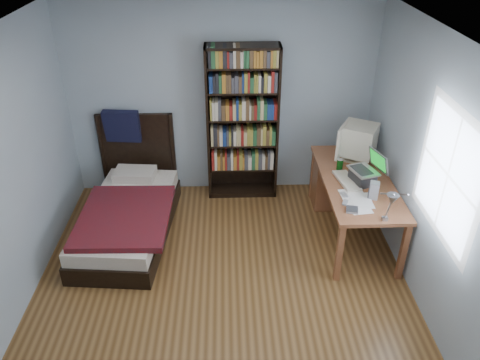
{
  "coord_description": "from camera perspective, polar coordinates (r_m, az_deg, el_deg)",
  "views": [
    {
      "loc": [
        0.06,
        -3.41,
        3.39
      ],
      "look_at": [
        0.2,
        0.73,
        0.91
      ],
      "focal_mm": 35.0,
      "sensor_mm": 36.0,
      "label": 1
    }
  ],
  "objects": [
    {
      "name": "crt_monitor",
      "position": [
        5.64,
        14.06,
        4.72
      ],
      "size": [
        0.55,
        0.5,
        0.46
      ],
      "color": "beige",
      "rests_on": "desk"
    },
    {
      "name": "phone_grey",
      "position": [
        4.89,
        12.69,
        -2.69
      ],
      "size": [
        0.08,
        0.1,
        0.02
      ],
      "primitive_type": "cube",
      "rotation": [
        0.0,
        0.0,
        -0.42
      ],
      "color": "gray",
      "rests_on": "desk"
    },
    {
      "name": "external_drive",
      "position": [
        4.79,
        13.5,
        -3.56
      ],
      "size": [
        0.14,
        0.14,
        0.02
      ],
      "primitive_type": "cube",
      "rotation": [
        0.0,
        0.0,
        -0.23
      ],
      "color": "gray",
      "rests_on": "desk"
    },
    {
      "name": "desk",
      "position": [
        5.89,
        12.58,
        -0.17
      ],
      "size": [
        0.75,
        1.69,
        0.73
      ],
      "color": "brown",
      "rests_on": "floor"
    },
    {
      "name": "phone_silver",
      "position": [
        5.01,
        12.6,
        -1.81
      ],
      "size": [
        0.07,
        0.11,
        0.02
      ],
      "primitive_type": "cube",
      "rotation": [
        0.0,
        0.0,
        0.21
      ],
      "color": "silver",
      "rests_on": "desk"
    },
    {
      "name": "mouse",
      "position": [
        5.55,
        13.4,
        1.56
      ],
      "size": [
        0.07,
        0.11,
        0.04
      ],
      "primitive_type": "ellipsoid",
      "color": "silver",
      "rests_on": "desk"
    },
    {
      "name": "soda_can",
      "position": [
        5.47,
        12.07,
        1.86
      ],
      "size": [
        0.07,
        0.07,
        0.13
      ],
      "primitive_type": "cylinder",
      "color": "#07350C",
      "rests_on": "desk"
    },
    {
      "name": "laptop",
      "position": [
        5.25,
        14.93,
        0.7
      ],
      "size": [
        0.4,
        0.37,
        0.39
      ],
      "color": "#2D2D30",
      "rests_on": "desk"
    },
    {
      "name": "room",
      "position": [
        4.02,
        -2.07,
        -1.18
      ],
      "size": [
        4.2,
        4.24,
        2.5
      ],
      "color": "#58381A",
      "rests_on": "ground"
    },
    {
      "name": "speaker",
      "position": [
        5.01,
        16.02,
        -1.22
      ],
      "size": [
        0.12,
        0.12,
        0.19
      ],
      "primitive_type": "cube",
      "rotation": [
        0.0,
        0.0,
        -0.32
      ],
      "color": "gray",
      "rests_on": "desk"
    },
    {
      "name": "bed",
      "position": [
        5.64,
        -13.41,
        -3.7
      ],
      "size": [
        1.07,
        2.03,
        1.16
      ],
      "color": "black",
      "rests_on": "floor"
    },
    {
      "name": "keyboard",
      "position": [
        5.26,
        12.89,
        -0.1
      ],
      "size": [
        0.25,
        0.46,
        0.04
      ],
      "primitive_type": "cube",
      "rotation": [
        0.0,
        0.07,
        0.18
      ],
      "color": "beige",
      "rests_on": "desk"
    },
    {
      "name": "desk_lamp",
      "position": [
        4.23,
        18.01,
        -2.45
      ],
      "size": [
        0.21,
        0.46,
        0.55
      ],
      "color": "#99999E",
      "rests_on": "desk"
    },
    {
      "name": "bookshelf",
      "position": [
        5.86,
        0.31,
        6.79
      ],
      "size": [
        0.89,
        0.3,
        1.98
      ],
      "color": "black",
      "rests_on": "floor"
    }
  ]
}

